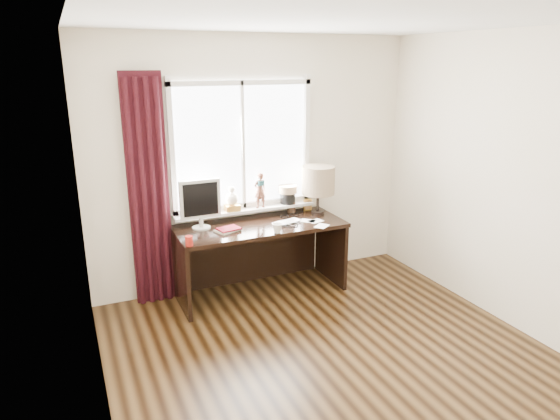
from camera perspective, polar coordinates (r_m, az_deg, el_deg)
name	(u,v)px	position (r m, az deg, el deg)	size (l,w,h in m)	color
floor	(352,376)	(4.09, 8.18, -18.22)	(3.50, 4.00, 0.00)	#4D3419
ceiling	(369,16)	(3.38, 10.11, 21.01)	(3.50, 4.00, 0.00)	white
wall_back	(255,163)	(5.26, -2.83, 5.35)	(3.50, 2.60, 0.00)	beige
wall_left	(94,253)	(2.99, -20.52, -4.58)	(4.00, 2.60, 0.00)	beige
wall_right	(538,190)	(4.68, 27.38, 2.07)	(4.00, 2.60, 0.00)	beige
laptop	(287,222)	(5.05, 0.80, -1.42)	(0.30, 0.20, 0.02)	silver
mug	(277,228)	(4.77, -0.32, -2.05)	(0.10, 0.09, 0.10)	white
red_cup	(189,241)	(4.52, -10.34, -3.49)	(0.07, 0.07, 0.09)	#9F1A11
window	(245,164)	(5.16, -4.00, 5.25)	(1.52, 0.20, 1.40)	white
curtain	(149,194)	(4.92, -14.78, 1.82)	(0.38, 0.09, 2.25)	black
desk	(257,244)	(5.19, -2.65, -3.90)	(1.70, 0.70, 0.75)	black
monitor	(200,201)	(4.89, -9.11, 1.00)	(0.40, 0.18, 0.49)	beige
notebook_stack	(228,229)	(4.85, -5.98, -2.23)	(0.26, 0.23, 0.03)	beige
brush_holder	(291,207)	(5.40, 1.30, 0.34)	(0.09, 0.09, 0.25)	black
icon_frame	(308,205)	(5.48, 3.18, 0.60)	(0.10, 0.03, 0.13)	gold
table_lamp	(318,181)	(5.30, 4.39, 3.35)	(0.35, 0.35, 0.52)	black
loose_papers	(315,223)	(5.09, 4.02, -1.44)	(0.25, 0.38, 0.00)	white
desk_cables	(291,220)	(5.16, 1.25, -1.12)	(0.35, 0.48, 0.01)	black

